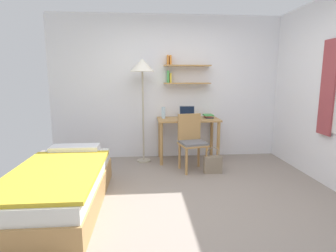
# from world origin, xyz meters

# --- Properties ---
(ground_plane) EXTENTS (5.28, 5.28, 0.00)m
(ground_plane) POSITION_xyz_m (0.00, 0.00, 0.00)
(ground_plane) COLOR gray
(wall_back) EXTENTS (4.40, 0.27, 2.60)m
(wall_back) POSITION_xyz_m (0.00, 2.02, 1.31)
(wall_back) COLOR white
(wall_back) RESTS_ON ground_plane
(bed) EXTENTS (0.96, 1.98, 0.54)m
(bed) POSITION_xyz_m (-1.49, 0.02, 0.24)
(bed) COLOR #B2844C
(bed) RESTS_ON ground_plane
(desk) EXTENTS (1.09, 0.58, 0.77)m
(desk) POSITION_xyz_m (0.27, 1.70, 0.63)
(desk) COLOR #B2844C
(desk) RESTS_ON ground_plane
(desk_chair) EXTENTS (0.48, 0.47, 0.91)m
(desk_chair) POSITION_xyz_m (0.25, 1.19, 0.50)
(desk_chair) COLOR #B2844C
(desk_chair) RESTS_ON ground_plane
(standing_lamp) EXTENTS (0.41, 0.41, 1.81)m
(standing_lamp) POSITION_xyz_m (-0.53, 1.70, 1.61)
(standing_lamp) COLOR #B2A893
(standing_lamp) RESTS_ON ground_plane
(laptop) EXTENTS (0.30, 0.23, 0.22)m
(laptop) POSITION_xyz_m (0.27, 1.78, 0.83)
(laptop) COLOR #B7BABF
(laptop) RESTS_ON desk
(water_bottle) EXTENTS (0.07, 0.07, 0.21)m
(water_bottle) POSITION_xyz_m (-0.17, 1.76, 0.87)
(water_bottle) COLOR silver
(water_bottle) RESTS_ON desk
(book_stack) EXTENTS (0.17, 0.23, 0.06)m
(book_stack) POSITION_xyz_m (0.65, 1.76, 0.80)
(book_stack) COLOR #333338
(book_stack) RESTS_ON desk
(handbag) EXTENTS (0.28, 0.12, 0.42)m
(handbag) POSITION_xyz_m (0.56, 0.99, 0.15)
(handbag) COLOR gray
(handbag) RESTS_ON ground_plane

